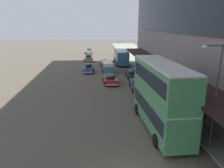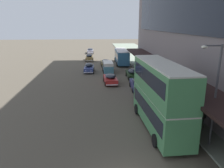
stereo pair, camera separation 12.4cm
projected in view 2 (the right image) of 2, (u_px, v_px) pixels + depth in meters
The scene contains 12 objects.
transit_bus_kerbside_front at pixel (122, 56), 49.27m from camera, with size 2.84×9.28×3.17m.
transit_bus_kerbside_rear at pixel (160, 94), 18.46m from camera, with size 2.94×9.71×5.79m.
sedan_lead_mid at pixel (105, 63), 47.08m from camera, with size 2.01×4.48×1.45m.
sedan_second_mid at pixel (110, 79), 33.30m from camera, with size 2.10×4.63×1.53m.
sedan_second_near at pixel (89, 68), 41.22m from camera, with size 1.97×4.47×1.68m.
sedan_trailing_near at pixel (138, 84), 30.22m from camera, with size 2.03×4.89×1.65m.
sedan_oncoming_front at pixel (89, 58), 53.72m from camera, with size 1.93×4.58×1.56m.
sedan_trailing_mid at pixel (132, 74), 36.55m from camera, with size 1.77×4.94×1.57m.
sedan_far_back at pixel (90, 51), 67.04m from camera, with size 1.97×4.96×1.51m.
vw_van at pixel (108, 66), 41.05m from camera, with size 1.98×4.58×1.96m.
pedestrian_at_kerb at pixel (203, 116), 18.85m from camera, with size 0.43×0.52×1.86m.
street_lamp at pixel (214, 90), 15.24m from camera, with size 1.50×0.28×7.44m.
Camera 2 is at (-1.81, -9.69, 8.90)m, focal length 35.00 mm.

